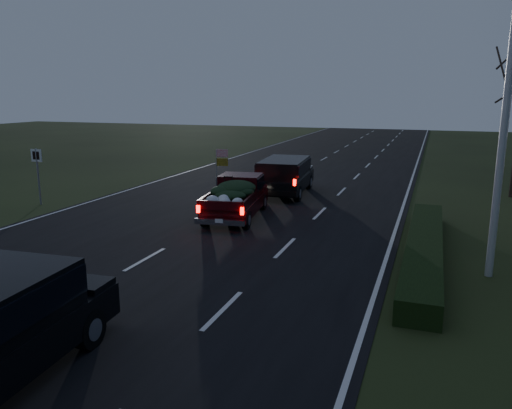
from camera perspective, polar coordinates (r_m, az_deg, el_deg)
The scene contains 7 objects.
ground at distance 15.29m, azimuth -12.54°, elevation -6.19°, with size 120.00×120.00×0.00m, color black.
road_asphalt at distance 15.29m, azimuth -12.54°, elevation -6.15°, with size 14.00×120.00×0.02m, color black.
hedge_row at distance 15.84m, azimuth 18.68°, elevation -4.77°, with size 1.00×10.00×0.60m, color black.
light_pole at distance 14.28m, azimuth 27.09°, elevation 13.83°, with size 0.50×0.90×9.16m.
route_sign at distance 23.95m, azimuth -23.70°, elevation 3.87°, with size 0.55×0.08×2.50m.
pickup_truck at distance 19.80m, azimuth -2.27°, elevation 1.10°, with size 2.40×4.81×2.42m.
lead_suv at distance 24.34m, azimuth 3.29°, elevation 3.65°, with size 2.47×5.11×1.43m.
Camera 1 is at (7.89, -12.18, 4.83)m, focal length 35.00 mm.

